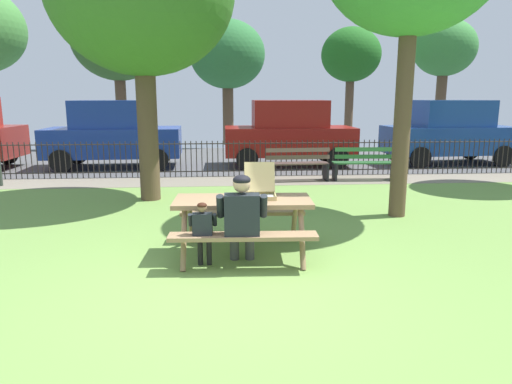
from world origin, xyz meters
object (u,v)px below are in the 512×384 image
(picnic_table_foreground, at_px, (243,212))
(parked_car_right, at_px, (289,133))
(parked_car_far_right, at_px, (449,132))
(park_bench_center, at_px, (297,165))
(child_at_table, at_px, (203,229))
(far_tree_midleft, at_px, (118,39))
(pizza_box_open, at_px, (260,189))
(park_bench_right, at_px, (365,164))
(far_tree_center, at_px, (227,55))
(parked_car_center, at_px, (114,134))
(far_tree_right, at_px, (444,50))
(far_tree_midright, at_px, (351,56))
(adult_at_table, at_px, (242,217))

(picnic_table_foreground, xyz_separation_m, parked_car_right, (1.80, 8.14, 0.41))
(parked_car_far_right, bearing_deg, park_bench_center, -152.75)
(child_at_table, bearing_deg, parked_car_far_right, 49.59)
(parked_car_right, xyz_separation_m, far_tree_midleft, (-6.35, 6.60, 3.42))
(picnic_table_foreground, relative_size, pizza_box_open, 3.48)
(park_bench_right, xyz_separation_m, parked_car_far_right, (3.51, 2.70, 0.59))
(park_bench_center, distance_m, far_tree_midleft, 11.85)
(child_at_table, relative_size, park_bench_right, 0.53)
(parked_car_far_right, xyz_separation_m, far_tree_center, (-6.80, 6.60, 2.80))
(parked_car_center, distance_m, far_tree_midleft, 7.52)
(parked_car_right, height_order, far_tree_midleft, far_tree_midleft)
(picnic_table_foreground, xyz_separation_m, pizza_box_open, (0.24, 0.14, 0.28))
(pizza_box_open, bearing_deg, far_tree_center, 90.73)
(park_bench_right, bearing_deg, parked_car_far_right, 37.63)
(parked_car_center, relative_size, far_tree_right, 0.73)
(park_bench_right, distance_m, parked_car_right, 3.17)
(far_tree_midleft, relative_size, far_tree_midright, 1.23)
(child_at_table, distance_m, far_tree_right, 18.68)
(picnic_table_foreground, bearing_deg, park_bench_center, 73.54)
(park_bench_center, height_order, park_bench_right, same)
(adult_at_table, height_order, far_tree_right, far_tree_right)
(picnic_table_foreground, xyz_separation_m, child_at_table, (-0.51, -0.51, -0.08))
(parked_car_far_right, bearing_deg, parked_car_right, -180.00)
(park_bench_center, xyz_separation_m, far_tree_midright, (3.85, 9.30, 3.41))
(pizza_box_open, bearing_deg, far_tree_right, 57.16)
(far_tree_midright, bearing_deg, adult_at_table, -109.81)
(far_tree_midleft, bearing_deg, parked_car_right, -46.14)
(park_bench_center, bearing_deg, far_tree_midleft, 123.45)
(pizza_box_open, xyz_separation_m, far_tree_right, (9.43, 14.60, 3.25))
(far_tree_midleft, xyz_separation_m, far_tree_midright, (10.00, 0.00, -0.61))
(pizza_box_open, height_order, child_at_table, pizza_box_open)
(far_tree_center, bearing_deg, far_tree_midright, 0.00)
(far_tree_right, bearing_deg, parked_car_far_right, -113.05)
(child_at_table, relative_size, parked_car_far_right, 0.22)
(parked_car_right, relative_size, far_tree_midleft, 0.63)
(adult_at_table, distance_m, park_bench_center, 6.17)
(park_bench_center, relative_size, parked_car_right, 0.41)
(park_bench_center, bearing_deg, picnic_table_foreground, -106.46)
(parked_car_center, relative_size, parked_car_far_right, 0.99)
(adult_at_table, distance_m, far_tree_right, 18.40)
(far_tree_midleft, bearing_deg, park_bench_right, -49.70)
(parked_car_far_right, xyz_separation_m, far_tree_right, (2.81, 6.60, 3.11))
(pizza_box_open, xyz_separation_m, park_bench_center, (1.37, 5.30, -0.46))
(child_at_table, bearing_deg, park_bench_right, 57.02)
(pizza_box_open, relative_size, far_tree_center, 0.10)
(parked_car_far_right, relative_size, far_tree_center, 0.75)
(park_bench_right, distance_m, parked_car_center, 7.34)
(adult_at_table, xyz_separation_m, child_at_table, (-0.47, -0.01, -0.14))
(adult_at_table, height_order, far_tree_midleft, far_tree_midleft)
(adult_at_table, bearing_deg, park_bench_right, 60.32)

